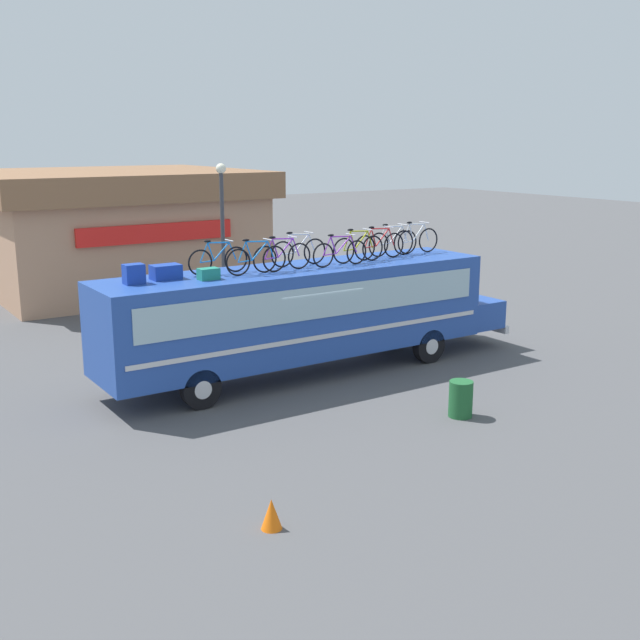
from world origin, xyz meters
name	(u,v)px	position (x,y,z in m)	size (l,w,h in m)	color
ground_plane	(299,374)	(0.00, 0.00, 0.00)	(120.00, 120.00, 0.00)	#4C4C4F
bus	(306,311)	(0.24, 0.00, 1.76)	(12.55, 2.46, 2.98)	#23479E
luggage_bag_1	(134,274)	(-4.53, 0.11, 3.22)	(0.47, 0.36, 0.48)	#193899
luggage_bag_2	(166,272)	(-3.65, 0.30, 3.16)	(0.71, 0.46, 0.36)	#193899
luggage_bag_3	(208,274)	(-2.80, -0.33, 3.12)	(0.50, 0.32, 0.28)	#1E7F66
rooftop_bicycle_1	(218,259)	(-2.23, 0.29, 3.35)	(1.67, 0.44, 0.89)	black
rooftop_bicycle_2	(256,259)	(-1.43, -0.27, 3.37)	(1.74, 0.44, 0.92)	black
rooftop_bicycle_3	(282,256)	(-0.64, -0.22, 3.37)	(1.74, 0.44, 0.93)	black
rooftop_bicycle_4	(299,251)	(0.17, 0.26, 3.37)	(1.74, 0.44, 0.94)	black
rooftop_bicycle_5	(340,252)	(1.08, -0.39, 3.35)	(1.76, 0.44, 0.88)	black
rooftop_bicycle_6	(358,248)	(1.87, -0.14, 3.38)	(1.71, 0.44, 0.95)	black
rooftop_bicycle_7	(379,245)	(2.73, 0.02, 3.38)	(1.77, 0.44, 0.95)	black
rooftop_bicycle_8	(393,242)	(3.48, 0.33, 3.38)	(1.79, 0.44, 0.95)	black
rooftop_bicycle_9	(416,240)	(4.31, 0.28, 3.39)	(1.70, 0.44, 0.97)	black
roadside_building	(114,228)	(0.35, 15.59, 2.57)	(11.16, 10.28, 5.00)	tan
trash_bin	(461,399)	(1.37, -4.93, 0.43)	(0.56, 0.56, 0.86)	#1E592D
traffic_cone	(271,514)	(-5.05, -7.20, 0.27)	(0.36, 0.36, 0.53)	orange
street_lamp	(223,228)	(0.97, 6.39, 3.37)	(0.34, 0.34, 5.53)	#38383D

